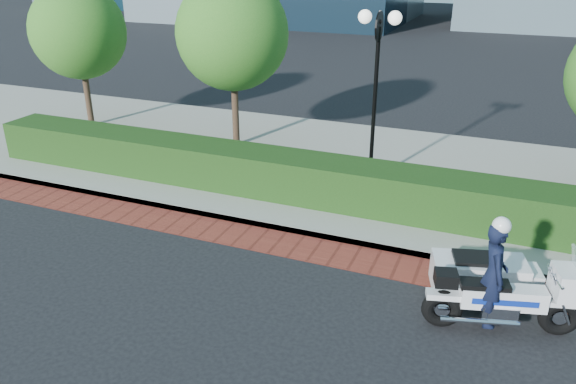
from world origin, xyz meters
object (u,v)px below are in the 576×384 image
at_px(lamppost, 376,72).
at_px(tree_a, 78,32).
at_px(tree_b, 232,34).
at_px(police_motorcycle, 492,281).

relative_size(lamppost, tree_a, 0.92).
height_order(tree_a, tree_b, tree_b).
relative_size(lamppost, police_motorcycle, 1.70).
height_order(tree_a, police_motorcycle, tree_a).
distance_m(tree_a, police_motorcycle, 14.76).
relative_size(lamppost, tree_b, 0.86).
xyz_separation_m(lamppost, tree_a, (-10.00, 1.30, 0.26)).
relative_size(tree_a, police_motorcycle, 1.85).
height_order(lamppost, police_motorcycle, lamppost).
xyz_separation_m(tree_a, police_motorcycle, (13.24, -6.01, -2.54)).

